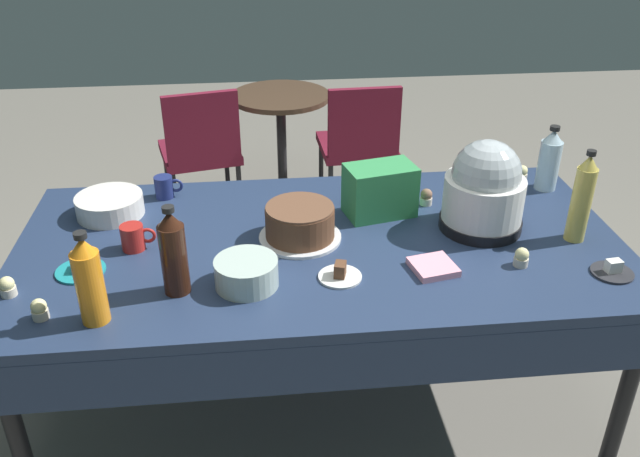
{
  "coord_description": "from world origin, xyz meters",
  "views": [
    {
      "loc": [
        -0.22,
        -2.1,
        1.98
      ],
      "look_at": [
        0.0,
        0.0,
        0.8
      ],
      "focal_mm": 37.53,
      "sensor_mm": 36.0,
      "label": 1
    }
  ],
  "objects_px": {
    "coffee_mug_red": "(134,237)",
    "potluck_table": "(320,255)",
    "cupcake_berry": "(7,287)",
    "dessert_plate_charcoal": "(612,270)",
    "dessert_plate_white": "(340,274)",
    "cupcake_rose": "(521,257)",
    "cupcake_cocoa": "(522,173)",
    "cupcake_mint": "(426,197)",
    "frosted_layer_cake": "(300,223)",
    "dessert_plate_teal": "(80,269)",
    "ceramic_snack_bowl": "(110,205)",
    "maroon_chair_right": "(359,140)",
    "soda_bottle_ginger_ale": "(582,199)",
    "soda_bottle_water": "(549,160)",
    "cupcake_vanilla": "(39,309)",
    "maroon_chair_left": "(201,146)",
    "cupcake_lemon": "(495,186)",
    "glass_salad_bowl": "(246,273)",
    "soda_bottle_cola": "(173,253)",
    "slow_cooker": "(484,190)",
    "coffee_mug_navy": "(165,187)",
    "soda_carton": "(380,190)",
    "soda_bottle_orange_juice": "(89,281)",
    "round_cafe_table": "(281,129)"
  },
  "relations": [
    {
      "from": "coffee_mug_red",
      "to": "potluck_table",
      "type": "bearing_deg",
      "value": -0.88
    },
    {
      "from": "potluck_table",
      "to": "cupcake_berry",
      "type": "xyz_separation_m",
      "value": [
        -1.02,
        -0.24,
        0.09
      ]
    },
    {
      "from": "dessert_plate_charcoal",
      "to": "dessert_plate_white",
      "type": "distance_m",
      "value": 0.91
    },
    {
      "from": "dessert_plate_white",
      "to": "cupcake_rose",
      "type": "xyz_separation_m",
      "value": [
        0.62,
        0.01,
        0.02
      ]
    },
    {
      "from": "cupcake_cocoa",
      "to": "cupcake_mint",
      "type": "height_order",
      "value": "same"
    },
    {
      "from": "frosted_layer_cake",
      "to": "dessert_plate_teal",
      "type": "distance_m",
      "value": 0.77
    },
    {
      "from": "ceramic_snack_bowl",
      "to": "maroon_chair_right",
      "type": "distance_m",
      "value": 1.8
    },
    {
      "from": "cupcake_mint",
      "to": "soda_bottle_ginger_ale",
      "type": "xyz_separation_m",
      "value": [
        0.47,
        -0.33,
        0.13
      ]
    },
    {
      "from": "potluck_table",
      "to": "cupcake_berry",
      "type": "height_order",
      "value": "cupcake_berry"
    },
    {
      "from": "cupcake_mint",
      "to": "soda_bottle_water",
      "type": "distance_m",
      "value": 0.55
    },
    {
      "from": "cupcake_vanilla",
      "to": "maroon_chair_left",
      "type": "height_order",
      "value": "maroon_chair_left"
    },
    {
      "from": "ceramic_snack_bowl",
      "to": "dessert_plate_white",
      "type": "xyz_separation_m",
      "value": [
        0.83,
        -0.54,
        -0.03
      ]
    },
    {
      "from": "potluck_table",
      "to": "dessert_plate_teal",
      "type": "xyz_separation_m",
      "value": [
        -0.83,
        -0.12,
        0.07
      ]
    },
    {
      "from": "dessert_plate_white",
      "to": "cupcake_lemon",
      "type": "distance_m",
      "value": 0.92
    },
    {
      "from": "dessert_plate_charcoal",
      "to": "cupcake_lemon",
      "type": "distance_m",
      "value": 0.66
    },
    {
      "from": "glass_salad_bowl",
      "to": "soda_bottle_cola",
      "type": "relative_size",
      "value": 0.68
    },
    {
      "from": "cupcake_vanilla",
      "to": "dessert_plate_charcoal",
      "type": "bearing_deg",
      "value": 1.75
    },
    {
      "from": "slow_cooker",
      "to": "cupcake_mint",
      "type": "height_order",
      "value": "slow_cooker"
    },
    {
      "from": "frosted_layer_cake",
      "to": "maroon_chair_left",
      "type": "height_order",
      "value": "frosted_layer_cake"
    },
    {
      "from": "cupcake_lemon",
      "to": "maroon_chair_left",
      "type": "bearing_deg",
      "value": 135.18
    },
    {
      "from": "ceramic_snack_bowl",
      "to": "cupcake_cocoa",
      "type": "bearing_deg",
      "value": 4.77
    },
    {
      "from": "cupcake_rose",
      "to": "soda_bottle_cola",
      "type": "distance_m",
      "value": 1.16
    },
    {
      "from": "soda_bottle_cola",
      "to": "maroon_chair_right",
      "type": "xyz_separation_m",
      "value": [
        0.89,
        1.88,
        -0.4
      ]
    },
    {
      "from": "coffee_mug_navy",
      "to": "soda_carton",
      "type": "height_order",
      "value": "soda_carton"
    },
    {
      "from": "soda_carton",
      "to": "coffee_mug_navy",
      "type": "bearing_deg",
      "value": 152.12
    },
    {
      "from": "soda_bottle_water",
      "to": "coffee_mug_navy",
      "type": "xyz_separation_m",
      "value": [
        -1.58,
        0.08,
        -0.08
      ]
    },
    {
      "from": "cupcake_lemon",
      "to": "soda_bottle_orange_juice",
      "type": "xyz_separation_m",
      "value": [
        -1.48,
        -0.72,
        0.11
      ]
    },
    {
      "from": "maroon_chair_left",
      "to": "potluck_table",
      "type": "bearing_deg",
      "value": -71.59
    },
    {
      "from": "glass_salad_bowl",
      "to": "coffee_mug_red",
      "type": "relative_size",
      "value": 1.69
    },
    {
      "from": "frosted_layer_cake",
      "to": "coffee_mug_navy",
      "type": "relative_size",
      "value": 2.62
    },
    {
      "from": "potluck_table",
      "to": "ceramic_snack_bowl",
      "type": "relative_size",
      "value": 8.53
    },
    {
      "from": "frosted_layer_cake",
      "to": "maroon_chair_right",
      "type": "height_order",
      "value": "frosted_layer_cake"
    },
    {
      "from": "potluck_table",
      "to": "coffee_mug_navy",
      "type": "relative_size",
      "value": 19.11
    },
    {
      "from": "potluck_table",
      "to": "soda_bottle_cola",
      "type": "relative_size",
      "value": 7.19
    },
    {
      "from": "soda_bottle_orange_juice",
      "to": "potluck_table",
      "type": "bearing_deg",
      "value": 29.34
    },
    {
      "from": "glass_salad_bowl",
      "to": "soda_bottle_water",
      "type": "xyz_separation_m",
      "value": [
        1.26,
        0.6,
        0.08
      ]
    },
    {
      "from": "cupcake_rose",
      "to": "dessert_plate_charcoal",
      "type": "bearing_deg",
      "value": -15.82
    },
    {
      "from": "frosted_layer_cake",
      "to": "soda_bottle_orange_juice",
      "type": "relative_size",
      "value": 0.99
    },
    {
      "from": "cupcake_berry",
      "to": "soda_bottle_ginger_ale",
      "type": "distance_m",
      "value": 1.96
    },
    {
      "from": "ceramic_snack_bowl",
      "to": "dessert_plate_teal",
      "type": "xyz_separation_m",
      "value": [
        -0.03,
        -0.41,
        -0.03
      ]
    },
    {
      "from": "cupcake_vanilla",
      "to": "cupcake_lemon",
      "type": "distance_m",
      "value": 1.79
    },
    {
      "from": "potluck_table",
      "to": "round_cafe_table",
      "type": "bearing_deg",
      "value": 91.57
    },
    {
      "from": "frosted_layer_cake",
      "to": "dessert_plate_teal",
      "type": "relative_size",
      "value": 1.82
    },
    {
      "from": "dessert_plate_charcoal",
      "to": "soda_bottle_cola",
      "type": "xyz_separation_m",
      "value": [
        -1.44,
        0.05,
        0.13
      ]
    },
    {
      "from": "soda_carton",
      "to": "maroon_chair_right",
      "type": "bearing_deg",
      "value": 71.37
    },
    {
      "from": "cupcake_cocoa",
      "to": "cupcake_mint",
      "type": "bearing_deg",
      "value": -158.49
    },
    {
      "from": "soda_bottle_water",
      "to": "coffee_mug_red",
      "type": "distance_m",
      "value": 1.69
    },
    {
      "from": "dessert_plate_white",
      "to": "cupcake_vanilla",
      "type": "bearing_deg",
      "value": -172.28
    },
    {
      "from": "dessert_plate_charcoal",
      "to": "cupcake_berry",
      "type": "relative_size",
      "value": 2.09
    },
    {
      "from": "soda_bottle_water",
      "to": "cupcake_vanilla",
      "type": "bearing_deg",
      "value": -159.11
    }
  ]
}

